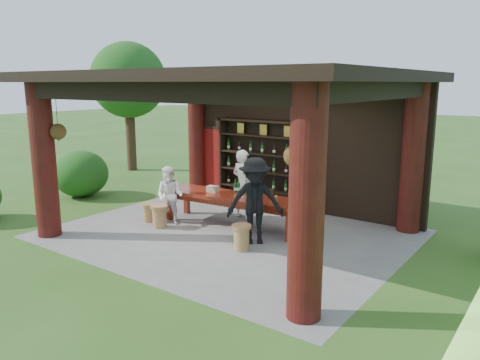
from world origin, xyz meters
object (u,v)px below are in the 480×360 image
Objects in this scene: stool_near_right at (241,237)px; stool_far_left at (149,212)px; guest_woman at (170,196)px; stool_near_left at (159,216)px; tasting_table at (233,200)px; guest_man at (255,201)px; host at (243,184)px; napkin_basket at (213,189)px; wine_shelf at (262,163)px.

stool_far_left is (-2.97, 0.28, -0.04)m from stool_near_right.
guest_woman is at bearing 169.44° from stool_near_right.
stool_far_left is (-0.56, 0.19, -0.04)m from stool_near_left.
stool_near_left is 2.41m from stool_near_right.
stool_near_left reaches higher than stool_near_right.
guest_man is (1.08, -0.67, 0.27)m from tasting_table.
tasting_table is at bearing 25.67° from stool_far_left.
host is 1.23× the size of guest_woman.
guest_man is (1.32, -1.41, 0.05)m from host.
tasting_table is 1.49m from guest_woman.
tasting_table is 2.06× the size of host.
stool_near_right is 2.98m from stool_far_left.
tasting_table reaches higher than stool_near_right.
napkin_basket is (-0.58, -0.02, 0.19)m from tasting_table.
tasting_table is at bearing 2.44° from napkin_basket.
napkin_basket is at bearing 145.39° from stool_near_right.
stool_near_left reaches higher than stool_far_left.
napkin_basket is (0.72, 0.71, 0.13)m from guest_woman.
stool_near_left is (-0.83, -3.04, -0.89)m from wine_shelf.
stool_near_left is 2.50m from guest_man.
guest_man is at bearing 9.77° from stool_near_left.
guest_man reaches higher than host.
guest_man reaches higher than guest_woman.
stool_far_left is (-1.39, -2.86, -0.94)m from wine_shelf.
stool_far_left is (-1.87, -0.90, -0.40)m from tasting_table.
host is at bearing 94.30° from guest_man.
guest_man is (1.55, -2.63, -0.27)m from wine_shelf.
wine_shelf is at bearing 53.83° from guest_woman.
stool_near_left is at bearing -18.29° from stool_far_left.
guest_woman is (-1.06, -1.47, -0.16)m from host.
wine_shelf reaches higher than guest_man.
tasting_table is at bearing -76.26° from wine_shelf.
tasting_table is 13.50× the size of napkin_basket.
host is (1.07, 1.82, 0.57)m from stool_near_left.
guest_man reaches higher than stool_near_left.
napkin_basket is at bearing 25.25° from guest_woman.
napkin_basket is at bearing 73.04° from host.
guest_man reaches higher than stool_near_right.
stool_near_left is 0.38× the size of guest_woman.
guest_woman is (-2.40, 0.45, 0.41)m from stool_near_right.
host is 6.55× the size of napkin_basket.
stool_far_left is at bearing -154.33° from tasting_table.
guest_man is at bearing -21.43° from napkin_basket.
stool_near_left is 2.03× the size of napkin_basket.
stool_near_left is 2.19m from host.
stool_near_right is 2.41m from host.
wine_shelf reaches higher than guest_woman.
tasting_table is 0.81m from host.
wine_shelf is 10.22× the size of napkin_basket.
napkin_basket reaches higher than stool_far_left.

